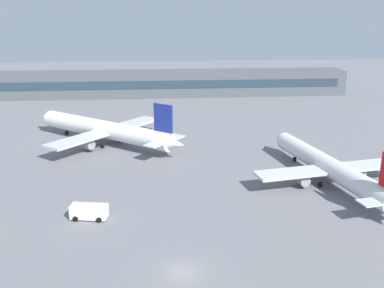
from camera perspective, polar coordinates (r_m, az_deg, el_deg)
ground_plane at (r=85.56m, az=-3.09°, el=-2.00°), size 400.00×400.00×0.00m
terminal_building at (r=154.88m, az=-4.15°, el=8.21°), size 134.35×12.13×9.00m
airplane_near at (r=76.52m, az=17.85°, el=-2.81°), size 27.29×38.72×9.61m
airplane_mid at (r=96.85m, az=-12.00°, el=1.99°), size 36.65×32.00×11.12m
service_van_white at (r=62.16m, az=-13.81°, el=-8.89°), size 5.48×3.04×2.08m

